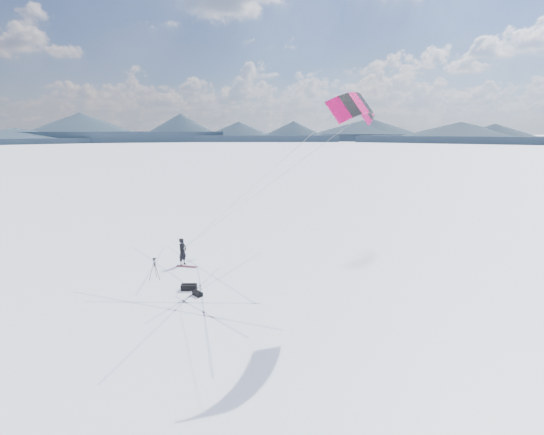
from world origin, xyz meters
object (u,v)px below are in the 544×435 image
Objects in this scene: snowboard at (187,266)px; snowkiter at (183,265)px; gear_bag_b at (197,294)px; gear_bag_a at (189,287)px; tripod at (154,266)px.

snowkiter is at bearing 143.49° from snowboard.
gear_bag_b is at bearing -134.36° from snowkiter.
gear_bag_a is 1.40× the size of gear_bag_b.
snowkiter is 3.04m from tripod.
snowboard is 1.51× the size of gear_bag_a.
snowkiter is at bearing 105.82° from gear_bag_a.
snowkiter reaches higher than gear_bag_b.
snowboard is 1.07× the size of tripod.
snowkiter is at bearing 156.35° from gear_bag_b.
gear_bag_a is 1.06m from gear_bag_b.
snowkiter is 2.72× the size of gear_bag_b.
snowboard is 4.11m from gear_bag_a.
snowboard is at bearing -114.19° from snowkiter.
gear_bag_b reaches higher than snowboard.
tripod is at bearing -173.30° from gear_bag_b.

